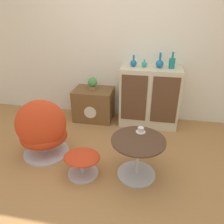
{
  "coord_description": "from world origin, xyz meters",
  "views": [
    {
      "loc": [
        0.5,
        -1.88,
        1.82
      ],
      "look_at": [
        0.03,
        0.63,
        0.55
      ],
      "focal_mm": 35.0,
      "sensor_mm": 36.0,
      "label": 1
    }
  ],
  "objects_px": {
    "tv_console": "(94,104)",
    "vase_inner_left": "(144,64)",
    "egg_chair": "(43,131)",
    "potted_plant": "(93,83)",
    "sideboard": "(149,97)",
    "teacup": "(141,130)",
    "vase_inner_right": "(160,63)",
    "vase_rightmost": "(172,63)",
    "vase_leftmost": "(133,63)",
    "ottoman": "(82,160)",
    "coffee_table": "(138,154)"
  },
  "relations": [
    {
      "from": "tv_console",
      "to": "vase_leftmost",
      "type": "relative_size",
      "value": 3.74
    },
    {
      "from": "vase_inner_left",
      "to": "vase_inner_right",
      "type": "relative_size",
      "value": 0.51
    },
    {
      "from": "vase_leftmost",
      "to": "vase_inner_right",
      "type": "bearing_deg",
      "value": 0.0
    },
    {
      "from": "sideboard",
      "to": "potted_plant",
      "type": "relative_size",
      "value": 4.7
    },
    {
      "from": "tv_console",
      "to": "vase_inner_left",
      "type": "height_order",
      "value": "vase_inner_left"
    },
    {
      "from": "egg_chair",
      "to": "potted_plant",
      "type": "distance_m",
      "value": 1.23
    },
    {
      "from": "coffee_table",
      "to": "vase_leftmost",
      "type": "xyz_separation_m",
      "value": [
        -0.21,
        1.3,
        0.72
      ]
    },
    {
      "from": "vase_leftmost",
      "to": "vase_rightmost",
      "type": "distance_m",
      "value": 0.57
    },
    {
      "from": "vase_rightmost",
      "to": "vase_leftmost",
      "type": "bearing_deg",
      "value": 180.0
    },
    {
      "from": "vase_inner_right",
      "to": "vase_rightmost",
      "type": "height_order",
      "value": "vase_rightmost"
    },
    {
      "from": "sideboard",
      "to": "vase_leftmost",
      "type": "relative_size",
      "value": 5.53
    },
    {
      "from": "ottoman",
      "to": "vase_inner_left",
      "type": "relative_size",
      "value": 3.78
    },
    {
      "from": "sideboard",
      "to": "teacup",
      "type": "height_order",
      "value": "sideboard"
    },
    {
      "from": "egg_chair",
      "to": "potted_plant",
      "type": "xyz_separation_m",
      "value": [
        0.35,
        1.15,
        0.28
      ]
    },
    {
      "from": "vase_inner_right",
      "to": "teacup",
      "type": "relative_size",
      "value": 1.98
    },
    {
      "from": "vase_rightmost",
      "to": "teacup",
      "type": "relative_size",
      "value": 2.13
    },
    {
      "from": "coffee_table",
      "to": "potted_plant",
      "type": "xyz_separation_m",
      "value": [
        -0.87,
        1.29,
        0.35
      ]
    },
    {
      "from": "sideboard",
      "to": "vase_rightmost",
      "type": "xyz_separation_m",
      "value": [
        0.29,
        0.0,
        0.56
      ]
    },
    {
      "from": "ottoman",
      "to": "teacup",
      "type": "distance_m",
      "value": 0.76
    },
    {
      "from": "ottoman",
      "to": "coffee_table",
      "type": "bearing_deg",
      "value": 9.46
    },
    {
      "from": "vase_inner_left",
      "to": "teacup",
      "type": "bearing_deg",
      "value": -87.31
    },
    {
      "from": "vase_rightmost",
      "to": "sideboard",
      "type": "bearing_deg",
      "value": -179.23
    },
    {
      "from": "vase_rightmost",
      "to": "teacup",
      "type": "height_order",
      "value": "vase_rightmost"
    },
    {
      "from": "coffee_table",
      "to": "vase_leftmost",
      "type": "bearing_deg",
      "value": 99.1
    },
    {
      "from": "potted_plant",
      "to": "vase_rightmost",
      "type": "bearing_deg",
      "value": 0.29
    },
    {
      "from": "vase_inner_left",
      "to": "vase_inner_right",
      "type": "height_order",
      "value": "vase_inner_right"
    },
    {
      "from": "tv_console",
      "to": "potted_plant",
      "type": "height_order",
      "value": "potted_plant"
    },
    {
      "from": "ottoman",
      "to": "vase_inner_right",
      "type": "height_order",
      "value": "vase_inner_right"
    },
    {
      "from": "coffee_table",
      "to": "egg_chair",
      "type": "bearing_deg",
      "value": 173.17
    },
    {
      "from": "vase_inner_left",
      "to": "teacup",
      "type": "height_order",
      "value": "vase_inner_left"
    },
    {
      "from": "ottoman",
      "to": "potted_plant",
      "type": "xyz_separation_m",
      "value": [
        -0.24,
        1.4,
        0.45
      ]
    },
    {
      "from": "sideboard",
      "to": "potted_plant",
      "type": "distance_m",
      "value": 0.95
    },
    {
      "from": "sideboard",
      "to": "egg_chair",
      "type": "height_order",
      "value": "sideboard"
    },
    {
      "from": "sideboard",
      "to": "egg_chair",
      "type": "distance_m",
      "value": 1.73
    },
    {
      "from": "egg_chair",
      "to": "vase_leftmost",
      "type": "xyz_separation_m",
      "value": [
        1.01,
        1.15,
        0.64
      ]
    },
    {
      "from": "vase_leftmost",
      "to": "teacup",
      "type": "bearing_deg",
      "value": -79.01
    },
    {
      "from": "sideboard",
      "to": "vase_inner_left",
      "type": "xyz_separation_m",
      "value": [
        -0.11,
        0.0,
        0.52
      ]
    },
    {
      "from": "vase_inner_left",
      "to": "potted_plant",
      "type": "bearing_deg",
      "value": -179.57
    },
    {
      "from": "egg_chair",
      "to": "vase_inner_right",
      "type": "bearing_deg",
      "value": 39.41
    },
    {
      "from": "sideboard",
      "to": "vase_leftmost",
      "type": "bearing_deg",
      "value": 179.21
    },
    {
      "from": "vase_inner_left",
      "to": "potted_plant",
      "type": "height_order",
      "value": "vase_inner_left"
    },
    {
      "from": "tv_console",
      "to": "egg_chair",
      "type": "bearing_deg",
      "value": -107.4
    },
    {
      "from": "tv_console",
      "to": "egg_chair",
      "type": "distance_m",
      "value": 1.21
    },
    {
      "from": "sideboard",
      "to": "vase_rightmost",
      "type": "relative_size",
      "value": 4.02
    },
    {
      "from": "egg_chair",
      "to": "vase_inner_right",
      "type": "relative_size",
      "value": 3.75
    },
    {
      "from": "sideboard",
      "to": "teacup",
      "type": "relative_size",
      "value": 8.58
    },
    {
      "from": "potted_plant",
      "to": "teacup",
      "type": "bearing_deg",
      "value": -52.06
    },
    {
      "from": "vase_inner_left",
      "to": "vase_rightmost",
      "type": "bearing_deg",
      "value": -0.0
    },
    {
      "from": "potted_plant",
      "to": "teacup",
      "type": "xyz_separation_m",
      "value": [
        0.88,
        -1.13,
        -0.13
      ]
    },
    {
      "from": "vase_leftmost",
      "to": "vase_rightmost",
      "type": "relative_size",
      "value": 0.73
    }
  ]
}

